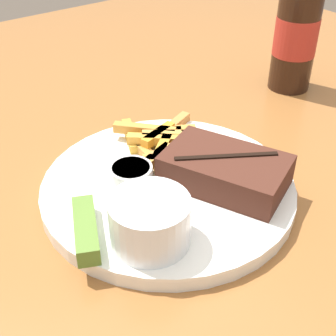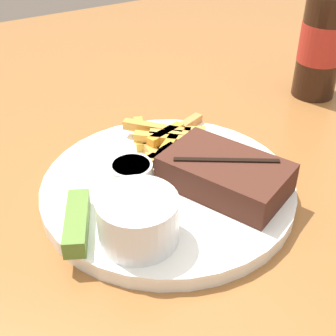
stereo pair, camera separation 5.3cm
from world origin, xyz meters
name	(u,v)px [view 2 (the right image)]	position (x,y,z in m)	size (l,w,h in m)	color
dining_table	(168,230)	(0.00, 0.00, 0.67)	(1.47, 1.49, 0.73)	#935B2D
dinner_plate	(168,188)	(0.00, 0.00, 0.74)	(0.29, 0.29, 0.02)	white
steak_portion	(225,174)	(0.04, 0.05, 0.77)	(0.16, 0.13, 0.04)	#472319
fries_pile	(172,142)	(-0.06, 0.04, 0.76)	(0.15, 0.14, 0.02)	orange
coleslaw_cup	(138,217)	(0.07, -0.07, 0.78)	(0.08, 0.08, 0.05)	white
dipping_sauce_cup	(131,172)	(-0.02, -0.04, 0.76)	(0.05, 0.05, 0.02)	silver
pickle_spear	(77,222)	(0.02, -0.12, 0.76)	(0.09, 0.06, 0.02)	#567A2D
fork_utensil	(150,146)	(-0.08, 0.02, 0.75)	(0.13, 0.04, 0.00)	#B7B7BC
beer_bottle	(322,39)	(-0.11, 0.34, 0.82)	(0.07, 0.07, 0.26)	black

